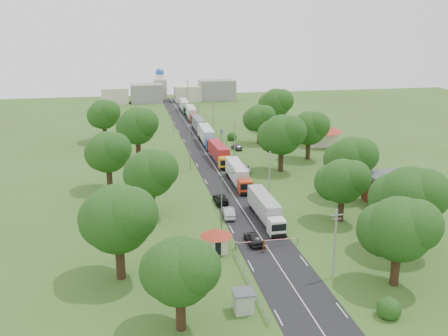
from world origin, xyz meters
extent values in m
plane|color=#34541C|center=(0.00, 0.00, 0.00)|extent=(260.00, 260.00, 0.00)
cube|color=black|center=(0.00, 20.00, 0.00)|extent=(8.00, 200.00, 0.04)
cylinder|color=slate|center=(-4.50, -25.00, 0.55)|extent=(0.20, 0.20, 1.10)
cube|color=slate|center=(-4.50, -25.00, 1.05)|extent=(0.35, 0.35, 0.25)
cylinder|color=red|center=(0.00, -25.00, 1.00)|extent=(9.00, 0.12, 0.12)
cylinder|color=slate|center=(4.50, -25.00, 0.50)|extent=(0.10, 0.10, 1.00)
cube|color=beige|center=(-7.20, -25.00, 1.20)|extent=(2.60, 2.60, 2.40)
cone|color=maroon|center=(-7.20, -25.00, 2.90)|extent=(4.40, 4.40, 1.10)
cube|color=black|center=(-5.89, -25.00, 1.40)|extent=(0.02, 1.20, 0.90)
cube|color=black|center=(-7.20, -26.31, 1.00)|extent=(0.80, 0.02, 1.90)
cube|color=#99A593|center=(-7.00, -40.00, 1.15)|extent=(2.00, 2.00, 2.30)
cube|color=#47494F|center=(-7.00, -40.00, 2.35)|extent=(2.30, 2.30, 0.12)
cube|color=black|center=(-5.99, -40.00, 1.30)|extent=(0.02, 1.00, 0.80)
cylinder|color=slate|center=(5.20, 33.80, 2.00)|extent=(0.12, 0.12, 4.00)
cylinder|color=slate|center=(5.20, 36.20, 2.00)|extent=(0.12, 0.12, 4.00)
cube|color=navy|center=(5.20, 35.00, 3.60)|extent=(0.06, 3.00, 1.00)
cube|color=silver|center=(5.20, 35.00, 3.60)|extent=(0.07, 3.10, 0.06)
cylinder|color=gray|center=(5.50, -35.00, 4.50)|extent=(0.24, 0.24, 9.00)
cube|color=gray|center=(5.50, -35.00, 8.30)|extent=(1.60, 0.10, 0.10)
cube|color=gray|center=(5.50, -35.00, 7.80)|extent=(1.20, 0.10, 0.10)
cylinder|color=gray|center=(5.50, -7.00, 4.50)|extent=(0.24, 0.24, 9.00)
cube|color=gray|center=(5.50, -7.00, 8.30)|extent=(1.60, 0.10, 0.10)
cube|color=gray|center=(5.50, -7.00, 7.80)|extent=(1.20, 0.10, 0.10)
cylinder|color=gray|center=(5.50, 21.00, 4.50)|extent=(0.24, 0.24, 9.00)
cube|color=gray|center=(5.50, 21.00, 8.30)|extent=(1.60, 0.10, 0.10)
cube|color=gray|center=(5.50, 21.00, 7.80)|extent=(1.20, 0.10, 0.10)
cylinder|color=gray|center=(5.50, 49.00, 4.50)|extent=(0.24, 0.24, 9.00)
cube|color=gray|center=(5.50, 49.00, 8.30)|extent=(1.60, 0.10, 0.10)
cube|color=gray|center=(5.50, 49.00, 7.80)|extent=(1.20, 0.10, 0.10)
cylinder|color=gray|center=(5.50, 77.00, 4.50)|extent=(0.24, 0.24, 9.00)
cube|color=gray|center=(5.50, 77.00, 8.30)|extent=(1.60, 0.10, 0.10)
cube|color=gray|center=(5.50, 77.00, 7.80)|extent=(1.20, 0.10, 0.10)
cylinder|color=gray|center=(5.50, 105.00, 4.50)|extent=(0.24, 0.24, 9.00)
cube|color=gray|center=(5.50, 105.00, 8.30)|extent=(1.60, 0.10, 0.10)
cube|color=gray|center=(5.50, 105.00, 7.80)|extent=(1.20, 0.10, 0.10)
cylinder|color=slate|center=(-5.50, -20.00, 5.00)|extent=(0.16, 0.16, 10.00)
cube|color=slate|center=(-4.60, -20.00, 9.70)|extent=(1.80, 0.10, 0.10)
cube|color=slate|center=(-3.80, -20.00, 9.55)|extent=(0.50, 0.22, 0.15)
cylinder|color=slate|center=(-5.50, 15.00, 5.00)|extent=(0.16, 0.16, 10.00)
cube|color=slate|center=(-4.60, 15.00, 9.70)|extent=(1.80, 0.10, 0.10)
cube|color=slate|center=(-3.80, 15.00, 9.55)|extent=(0.50, 0.22, 0.15)
cylinder|color=slate|center=(-5.50, 50.00, 5.00)|extent=(0.16, 0.16, 10.00)
cube|color=slate|center=(-4.60, 50.00, 9.70)|extent=(1.80, 0.10, 0.10)
cube|color=slate|center=(-3.80, 50.00, 9.55)|extent=(0.50, 0.22, 0.15)
cylinder|color=#382616|center=(12.00, -38.00, 2.10)|extent=(1.08, 1.08, 4.20)
sphere|color=#1A3F11|center=(12.00, -38.00, 7.22)|extent=(7.70, 7.70, 7.70)
sphere|color=#1A3F11|center=(13.38, -39.10, 8.05)|extent=(6.05, 6.05, 6.05)
sphere|color=#1A3F11|center=(10.90, -36.62, 6.67)|extent=(6.60, 6.60, 6.60)
cylinder|color=#382616|center=(18.00, -30.00, 2.27)|extent=(1.12, 1.12, 4.55)
sphere|color=#1A3F11|center=(18.00, -30.00, 7.85)|extent=(8.40, 8.40, 8.40)
sphere|color=#1A3F11|center=(19.50, -31.20, 8.75)|extent=(6.60, 6.60, 6.60)
sphere|color=#1A3F11|center=(16.80, -28.50, 7.25)|extent=(7.20, 7.20, 7.20)
cylinder|color=#382616|center=(14.00, -18.00, 1.92)|extent=(1.04, 1.04, 3.85)
sphere|color=#1A3F11|center=(14.00, -18.00, 6.60)|extent=(7.00, 7.00, 7.00)
sphere|color=#1A3F11|center=(15.25, -19.00, 7.35)|extent=(5.50, 5.50, 5.50)
sphere|color=#1A3F11|center=(13.00, -16.75, 6.10)|extent=(6.00, 6.00, 6.00)
cylinder|color=#382616|center=(20.00, -8.00, 2.10)|extent=(1.08, 1.08, 4.20)
sphere|color=#1A3F11|center=(20.00, -8.00, 7.22)|extent=(7.70, 7.70, 7.70)
sphere|color=#1A3F11|center=(21.38, -9.10, 8.05)|extent=(6.05, 6.05, 6.05)
sphere|color=#1A3F11|center=(18.90, -6.62, 6.67)|extent=(6.60, 6.60, 6.60)
cylinder|color=#382616|center=(13.00, 10.00, 2.27)|extent=(1.12, 1.12, 4.55)
sphere|color=#1A3F11|center=(13.00, 10.00, 7.85)|extent=(8.40, 8.40, 8.40)
sphere|color=#1A3F11|center=(14.50, 8.80, 8.75)|extent=(6.60, 6.60, 6.60)
sphere|color=#1A3F11|center=(11.80, 11.50, 7.25)|extent=(7.20, 7.20, 7.20)
cylinder|color=#382616|center=(22.00, 18.00, 2.10)|extent=(1.08, 1.08, 4.20)
sphere|color=#1A3F11|center=(22.00, 18.00, 7.22)|extent=(7.70, 7.70, 7.70)
sphere|color=#1A3F11|center=(23.38, 16.90, 8.05)|extent=(6.05, 6.05, 6.05)
sphere|color=#1A3F11|center=(20.90, 19.38, 6.67)|extent=(6.60, 6.60, 6.60)
cylinder|color=#382616|center=(15.00, 35.00, 1.92)|extent=(1.04, 1.04, 3.85)
sphere|color=#1A3F11|center=(15.00, 35.00, 6.60)|extent=(7.00, 7.00, 7.00)
sphere|color=#1A3F11|center=(16.25, 34.00, 7.35)|extent=(5.50, 5.50, 5.50)
sphere|color=#1A3F11|center=(14.00, 36.25, 6.10)|extent=(6.00, 6.00, 6.00)
cylinder|color=#382616|center=(24.00, 50.00, 2.27)|extent=(1.12, 1.12, 4.55)
sphere|color=#1A3F11|center=(24.00, 50.00, 7.85)|extent=(8.40, 8.40, 8.40)
sphere|color=#1A3F11|center=(25.50, 48.80, 8.75)|extent=(6.60, 6.60, 6.60)
sphere|color=#1A3F11|center=(22.80, 51.50, 7.25)|extent=(7.20, 7.20, 7.20)
cylinder|color=#382616|center=(-14.00, -42.00, 1.92)|extent=(1.04, 1.04, 3.85)
sphere|color=#1A3F11|center=(-14.00, -42.00, 6.60)|extent=(7.00, 7.00, 7.00)
sphere|color=#1A3F11|center=(-12.75, -43.00, 7.35)|extent=(5.50, 5.50, 5.50)
sphere|color=#1A3F11|center=(-15.00, -40.75, 6.10)|extent=(6.00, 6.00, 6.00)
cylinder|color=#382616|center=(-20.00, -30.00, 2.27)|extent=(1.12, 1.12, 4.55)
sphere|color=#1A3F11|center=(-20.00, -30.00, 7.85)|extent=(8.40, 8.40, 8.40)
sphere|color=#1A3F11|center=(-18.50, -31.20, 8.75)|extent=(6.60, 6.60, 6.60)
sphere|color=#1A3F11|center=(-21.20, -28.50, 7.25)|extent=(7.20, 7.20, 7.20)
cylinder|color=#382616|center=(-15.00, -10.00, 2.10)|extent=(1.08, 1.08, 4.20)
sphere|color=#1A3F11|center=(-15.00, -10.00, 7.22)|extent=(7.70, 7.70, 7.70)
sphere|color=#1A3F11|center=(-13.62, -11.10, 8.05)|extent=(6.05, 6.05, 6.05)
sphere|color=#1A3F11|center=(-16.10, -8.62, 6.67)|extent=(6.60, 6.60, 6.60)
cylinder|color=#382616|center=(-22.00, 5.00, 2.10)|extent=(1.08, 1.08, 4.20)
sphere|color=#1A3F11|center=(-22.00, 5.00, 7.22)|extent=(7.70, 7.70, 7.70)
sphere|color=#1A3F11|center=(-20.62, 3.90, 8.05)|extent=(6.05, 6.05, 6.05)
sphere|color=#1A3F11|center=(-23.10, 6.38, 6.67)|extent=(6.60, 6.60, 6.60)
cylinder|color=#382616|center=(-16.00, 25.00, 2.27)|extent=(1.12, 1.12, 4.55)
sphere|color=#1A3F11|center=(-16.00, 25.00, 7.85)|extent=(8.40, 8.40, 8.40)
sphere|color=#1A3F11|center=(-14.50, 23.80, 8.75)|extent=(6.60, 6.60, 6.60)
sphere|color=#1A3F11|center=(-17.20, 26.50, 7.25)|extent=(7.20, 7.20, 7.20)
cylinder|color=#382616|center=(-24.00, 45.00, 2.10)|extent=(1.08, 1.08, 4.20)
sphere|color=#1A3F11|center=(-24.00, 45.00, 7.22)|extent=(7.70, 7.70, 7.70)
sphere|color=#1A3F11|center=(-22.62, 43.90, 8.05)|extent=(6.05, 6.05, 6.05)
sphere|color=#1A3F11|center=(-25.10, 46.38, 6.67)|extent=(6.60, 6.60, 6.60)
cube|color=maroon|center=(26.00, -12.00, 2.30)|extent=(8.00, 6.00, 4.60)
cube|color=#47494F|center=(26.00, -12.00, 4.90)|extent=(8.60, 6.60, 0.60)
cube|color=beige|center=(30.00, 30.00, 2.00)|extent=(7.00, 5.00, 4.00)
cone|color=maroon|center=(30.00, 30.00, 4.90)|extent=(10.08, 10.08, 1.80)
cube|color=gray|center=(-10.00, 110.00, 3.50)|extent=(12.00, 8.00, 7.00)
cube|color=beige|center=(6.00, 110.00, 3.00)|extent=(10.00, 8.00, 6.00)
cube|color=gray|center=(18.00, 110.00, 4.00)|extent=(14.00, 8.00, 8.00)
cube|color=beige|center=(-22.00, 110.00, 3.00)|extent=(10.00, 8.00, 6.00)
cube|color=beige|center=(-4.00, 118.00, 4.00)|extent=(5.00, 5.00, 8.00)
cylinder|color=silver|center=(-4.00, 118.00, 9.00)|extent=(3.20, 3.20, 2.00)
sphere|color=#2659B2|center=(-4.00, 118.00, 10.60)|extent=(3.40, 3.40, 3.40)
cube|color=white|center=(2.36, -21.71, 1.49)|extent=(2.33, 2.33, 2.40)
cube|color=black|center=(2.36, -22.87, 1.83)|extent=(2.21, 0.04, 1.06)
cube|color=slate|center=(2.36, -22.82, 0.53)|extent=(2.12, 0.27, 0.34)
cube|color=slate|center=(2.36, -14.98, 0.72)|extent=(2.31, 11.08, 0.29)
cube|color=#9F9EA2|center=(2.36, -14.69, 2.45)|extent=(2.50, 11.37, 2.89)
cylinder|color=black|center=(2.36, -22.58, 0.48)|extent=(2.26, 0.96, 0.96)
cylinder|color=black|center=(2.36, -20.84, 0.48)|extent=(2.26, 0.96, 0.96)
cylinder|color=black|center=(2.36, -11.61, 0.48)|extent=(2.26, 0.96, 0.96)
cylinder|color=black|center=(2.36, -10.17, 0.48)|extent=(2.26, 0.96, 0.96)
cube|color=red|center=(2.17, -2.88, 1.49)|extent=(2.35, 2.35, 2.40)
cube|color=black|center=(2.17, -4.04, 1.82)|extent=(2.21, 0.06, 1.06)
cube|color=slate|center=(2.17, -3.98, 0.53)|extent=(2.12, 0.29, 0.34)
cube|color=slate|center=(2.17, 3.84, 0.72)|extent=(2.42, 11.08, 0.29)
cube|color=beige|center=(2.17, 4.13, 2.45)|extent=(2.62, 11.37, 2.88)
cylinder|color=black|center=(2.17, -3.74, 0.48)|extent=(2.26, 0.96, 0.96)
cylinder|color=black|center=(2.17, -2.02, 0.48)|extent=(2.26, 0.96, 0.96)
cylinder|color=black|center=(2.17, 7.20, 0.48)|extent=(2.26, 0.96, 0.96)
cylinder|color=black|center=(2.17, 8.64, 0.48)|extent=(2.26, 0.96, 0.96)
cube|color=orange|center=(1.65, 13.39, 1.52)|extent=(2.43, 2.43, 2.44)
cube|color=black|center=(1.65, 12.21, 1.86)|extent=(2.25, 0.10, 1.08)
cube|color=slate|center=(1.65, 12.27, 0.54)|extent=(2.16, 0.33, 0.34)
cube|color=slate|center=(1.65, 20.24, 0.73)|extent=(2.66, 11.32, 0.29)
cube|color=maroon|center=(1.65, 20.53, 2.49)|extent=(2.87, 11.62, 2.93)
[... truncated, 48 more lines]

